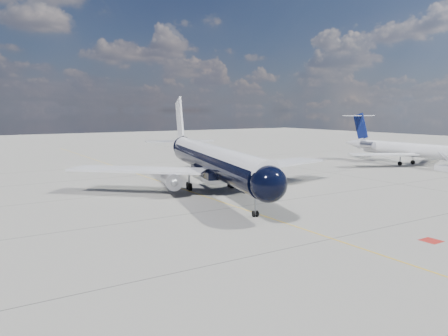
{
  "coord_description": "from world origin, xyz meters",
  "views": [
    {
      "loc": [
        -27.87,
        -31.34,
        11.17
      ],
      "look_at": [
        1.12,
        14.61,
        4.0
      ],
      "focal_mm": 35.0,
      "sensor_mm": 36.0,
      "label": 1
    }
  ],
  "objects": [
    {
      "name": "regional_jet",
      "position": [
        51.83,
        25.26,
        3.38
      ],
      "size": [
        27.53,
        31.54,
        10.7
      ],
      "rotation": [
        0.0,
        0.0,
        -0.02
      ],
      "color": "silver",
      "rests_on": "ground"
    },
    {
      "name": "taxiway_centerline",
      "position": [
        0.0,
        25.0,
        0.0
      ],
      "size": [
        0.16,
        160.0,
        0.01
      ],
      "primitive_type": "cube",
      "color": "#DFAC0B",
      "rests_on": "ground"
    },
    {
      "name": "boarding_stair",
      "position": [
        50.06,
        14.5,
        0.69
      ],
      "size": [
        3.22,
        3.77,
        3.71
      ],
      "rotation": [
        0.0,
        0.0,
        -0.17
      ],
      "color": "silver",
      "rests_on": "ground"
    },
    {
      "name": "main_airliner",
      "position": [
        3.36,
        21.77,
        4.27
      ],
      "size": [
        37.86,
        46.88,
        13.76
      ],
      "rotation": [
        0.0,
        0.0,
        -0.26
      ],
      "color": "black",
      "rests_on": "ground"
    },
    {
      "name": "red_marking",
      "position": [
        6.8,
        -10.0,
        0.0
      ],
      "size": [
        1.6,
        1.6,
        0.01
      ],
      "primitive_type": "cube",
      "color": "maroon",
      "rests_on": "ground"
    },
    {
      "name": "ground",
      "position": [
        0.0,
        30.0,
        0.0
      ],
      "size": [
        320.0,
        320.0,
        0.0
      ],
      "primitive_type": "plane",
      "color": "gray",
      "rests_on": "ground"
    }
  ]
}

